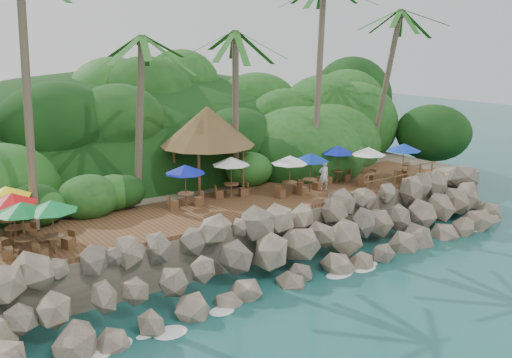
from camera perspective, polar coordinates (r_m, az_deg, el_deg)
ground at (r=25.83m, az=7.91°, el=-10.00°), size 140.00×140.00×0.00m
land_base at (r=38.00m, az=-8.83°, el=-0.45°), size 32.00×25.20×2.10m
jungle_hill at (r=44.89m, az=-13.14°, el=0.21°), size 44.80×28.00×15.40m
seawall at (r=26.76m, az=5.03°, el=-6.38°), size 29.00×4.00×2.30m
terrace at (r=29.41m, az=-0.00°, el=-2.27°), size 26.00×5.00×0.20m
jungle_foliage at (r=37.42m, az=-8.07°, el=-2.32°), size 44.00×16.00×12.00m
foam_line at (r=26.02m, az=7.45°, el=-9.73°), size 25.20×0.80×0.06m
palapa at (r=31.19m, az=-4.95°, el=5.39°), size 5.26×5.26×4.60m
dining_clusters at (r=28.15m, az=-2.00°, el=0.99°), size 23.40×5.21×2.18m
railing at (r=33.30m, az=14.55°, el=0.48°), size 6.10×0.10×1.00m
waiter at (r=31.28m, az=6.89°, el=0.36°), size 0.68×0.53×1.63m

